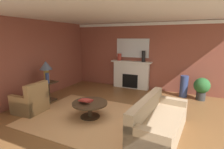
% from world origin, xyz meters
% --- Properties ---
extents(ground_plane, '(8.59, 8.59, 0.00)m').
position_xyz_m(ground_plane, '(0.00, 0.00, 0.00)').
color(ground_plane, brown).
extents(wall_fireplace, '(7.21, 0.12, 2.88)m').
position_xyz_m(wall_fireplace, '(0.00, 3.27, 1.44)').
color(wall_fireplace, brown).
rests_on(wall_fireplace, ground_plane).
extents(wall_window, '(0.12, 7.03, 2.88)m').
position_xyz_m(wall_window, '(-3.36, 0.30, 1.44)').
color(wall_window, brown).
rests_on(wall_window, ground_plane).
extents(ceiling_panel, '(7.21, 7.03, 0.06)m').
position_xyz_m(ceiling_panel, '(0.00, 0.30, 2.91)').
color(ceiling_panel, white).
extents(crown_moulding, '(7.21, 0.08, 0.12)m').
position_xyz_m(crown_moulding, '(0.00, 3.19, 2.80)').
color(crown_moulding, white).
extents(area_rug, '(3.47, 2.73, 0.01)m').
position_xyz_m(area_rug, '(-0.67, -0.24, 0.01)').
color(area_rug, tan).
rests_on(area_rug, ground_plane).
extents(fireplace, '(1.80, 0.35, 1.23)m').
position_xyz_m(fireplace, '(-0.56, 3.06, 0.58)').
color(fireplace, white).
rests_on(fireplace, ground_plane).
extents(mantel_mirror, '(1.47, 0.04, 0.82)m').
position_xyz_m(mantel_mirror, '(-0.56, 3.18, 1.79)').
color(mantel_mirror, silver).
extents(sofa, '(1.08, 2.17, 0.85)m').
position_xyz_m(sofa, '(1.26, -0.33, 0.30)').
color(sofa, tan).
rests_on(sofa, ground_plane).
extents(armchair_near_window, '(0.84, 0.84, 0.95)m').
position_xyz_m(armchair_near_window, '(-2.50, -0.69, 0.31)').
color(armchair_near_window, '#9E7A4C').
rests_on(armchair_near_window, ground_plane).
extents(coffee_table, '(1.00, 1.00, 0.45)m').
position_xyz_m(coffee_table, '(-0.67, -0.24, 0.34)').
color(coffee_table, '#3D2D1E').
rests_on(coffee_table, ground_plane).
extents(side_table, '(0.56, 0.56, 0.70)m').
position_xyz_m(side_table, '(-2.77, 0.28, 0.40)').
color(side_table, '#3D2D1E').
rests_on(side_table, ground_plane).
extents(table_lamp, '(0.44, 0.44, 0.75)m').
position_xyz_m(table_lamp, '(-2.77, 0.28, 1.22)').
color(table_lamp, '#B28E38').
rests_on(table_lamp, side_table).
extents(vase_mantel_right, '(0.15, 0.15, 0.47)m').
position_xyz_m(vase_mantel_right, '(-0.01, 3.01, 1.47)').
color(vase_mantel_right, black).
rests_on(vase_mantel_right, fireplace).
extents(vase_mantel_left, '(0.18, 0.18, 0.31)m').
position_xyz_m(vase_mantel_left, '(-1.11, 3.01, 1.39)').
color(vase_mantel_left, '#9E3328').
rests_on(vase_mantel_left, fireplace).
extents(vase_on_side_table, '(0.13, 0.13, 0.36)m').
position_xyz_m(vase_on_side_table, '(-2.62, 0.16, 0.88)').
color(vase_on_side_table, navy).
rests_on(vase_on_side_table, side_table).
extents(vase_tall_corner, '(0.29, 0.29, 0.84)m').
position_xyz_m(vase_tall_corner, '(1.67, 2.76, 0.42)').
color(vase_tall_corner, navy).
rests_on(vase_tall_corner, ground_plane).
extents(book_red_cover, '(0.22, 0.21, 0.05)m').
position_xyz_m(book_red_cover, '(-0.75, -0.18, 0.47)').
color(book_red_cover, maroon).
rests_on(book_red_cover, coffee_table).
extents(book_art_folio, '(0.21, 0.20, 0.04)m').
position_xyz_m(book_art_folio, '(-0.84, -0.33, 0.52)').
color(book_art_folio, maroon).
rests_on(book_art_folio, coffee_table).
extents(book_small_novel, '(0.26, 0.21, 0.04)m').
position_xyz_m(book_small_novel, '(-0.70, -0.40, 0.56)').
color(book_small_novel, maroon).
rests_on(book_small_novel, coffee_table).
extents(potted_plant, '(0.56, 0.56, 0.83)m').
position_xyz_m(potted_plant, '(2.27, 2.67, 0.49)').
color(potted_plant, '#333333').
rests_on(potted_plant, ground_plane).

